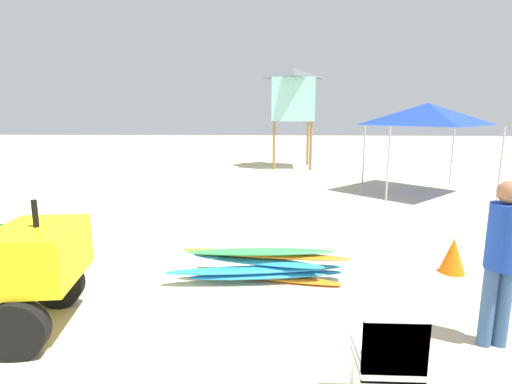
# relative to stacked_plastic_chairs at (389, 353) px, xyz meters

# --- Properties ---
(ground) EXTENTS (80.00, 80.00, 0.00)m
(ground) POSITION_rel_stacked_plastic_chairs_xyz_m (-1.87, 0.45, -0.60)
(ground) COLOR beige
(stacked_plastic_chairs) EXTENTS (0.48, 0.48, 1.02)m
(stacked_plastic_chairs) POSITION_rel_stacked_plastic_chairs_xyz_m (0.00, 0.00, 0.00)
(stacked_plastic_chairs) COLOR white
(stacked_plastic_chairs) RESTS_ON ground
(surfboard_pile) EXTENTS (2.70, 0.89, 0.48)m
(surfboard_pile) POSITION_rel_stacked_plastic_chairs_xyz_m (-1.06, 2.71, -0.37)
(surfboard_pile) COLOR orange
(surfboard_pile) RESTS_ON ground
(lifeguard_near_left) EXTENTS (0.32, 0.32, 1.76)m
(lifeguard_near_left) POSITION_rel_stacked_plastic_chairs_xyz_m (1.42, 1.14, 0.42)
(lifeguard_near_left) COLOR #33598C
(lifeguard_near_left) RESTS_ON ground
(popup_canopy) EXTENTS (2.98, 2.98, 2.69)m
(popup_canopy) POSITION_rel_stacked_plastic_chairs_xyz_m (3.63, 9.45, 1.76)
(popup_canopy) COLOR #B2B2B7
(popup_canopy) RESTS_ON ground
(lifeguard_tower) EXTENTS (1.98, 1.98, 4.30)m
(lifeguard_tower) POSITION_rel_stacked_plastic_chairs_xyz_m (-0.09, 15.15, 2.58)
(lifeguard_tower) COLOR olive
(lifeguard_tower) RESTS_ON ground
(traffic_cone_far) EXTENTS (0.38, 0.38, 0.55)m
(traffic_cone_far) POSITION_rel_stacked_plastic_chairs_xyz_m (1.85, 3.13, -0.33)
(traffic_cone_far) COLOR orange
(traffic_cone_far) RESTS_ON ground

